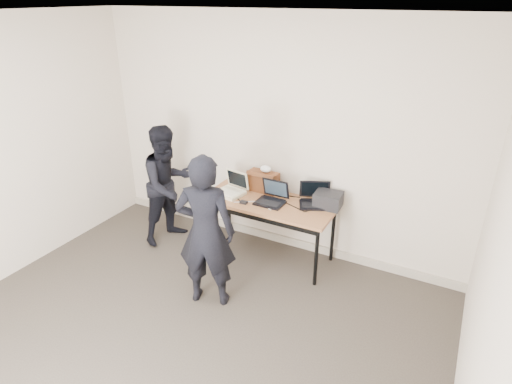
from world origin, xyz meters
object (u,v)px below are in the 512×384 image
Objects in this scene: desk at (268,206)px; equipment_box at (328,200)px; laptop_beige at (231,189)px; person_typist at (206,232)px; laptop_right at (315,199)px; laptop_center at (272,198)px; person_observer at (168,185)px; leather_satchel at (263,181)px.

desk is 0.67m from equipment_box.
laptop_beige is 1.02m from person_typist.
laptop_right is at bearing 22.28° from desk.
laptop_center is 0.73× the size of laptop_right.
laptop_center is at bearing -66.40° from person_observer.
laptop_center is at bearing 178.61° from laptop_right.
laptop_beige is 0.38m from leather_satchel.
equipment_box is at bearing -143.54° from person_typist.
equipment_box is at bearing -63.61° from person_observer.
person_typist is 1.07× the size of person_observer.
equipment_box is (0.15, -0.00, 0.03)m from laptop_right.
equipment_box is (0.63, 0.19, 0.14)m from desk.
person_typist is at bearing -86.55° from leather_satchel.
person_typist is 1.35m from person_observer.
desk is at bearing -163.06° from equipment_box.
laptop_right is (0.95, 0.20, 0.01)m from laptop_beige.
laptop_beige is 0.24× the size of person_observer.
laptop_center reaches higher than desk.
laptop_beige is 0.83× the size of laptop_right.
leather_satchel is 0.24× the size of person_typist.
laptop_right is 0.16m from equipment_box.
person_observer reaches higher than desk.
equipment_box is 0.20× the size of person_observer.
laptop_beige is at bearing -169.90° from equipment_box.
laptop_right is 0.30× the size of person_observer.
laptop_center is 0.47m from laptop_right.
laptop_beige is 0.23× the size of person_typist.
laptop_beige reaches higher than desk.
laptop_beige reaches higher than laptop_right.
desk is 1.02× the size of person_observer.
person_observer is at bearing -55.51° from person_typist.
laptop_beige reaches higher than equipment_box.
laptop_right is at bearing 0.29° from leather_satchel.
person_observer reaches higher than equipment_box.
person_typist is (-0.81, -1.17, -0.02)m from equipment_box.
laptop_right is 1.51× the size of equipment_box.
person_typist reaches higher than leather_satchel.
desk is 1.28m from person_observer.
laptop_beige is 0.97× the size of leather_satchel.
laptop_beige is 0.97m from laptop_right.
laptop_right is at bearing -138.11° from person_typist.
person_observer is at bearing -169.13° from equipment_box.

